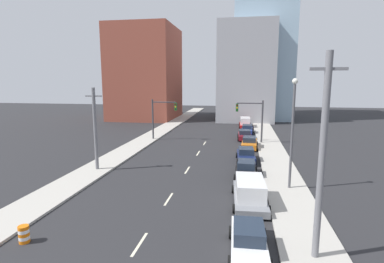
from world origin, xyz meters
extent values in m
cube|color=#ADA89E|center=(-8.91, 44.04, 0.08)|extent=(3.34, 88.08, 0.17)
cube|color=#ADA89E|center=(8.91, 44.04, 0.08)|extent=(3.34, 88.08, 0.17)
cube|color=beige|center=(0.00, 7.19, 0.00)|extent=(0.16, 2.40, 0.01)
cube|color=beige|center=(0.00, 13.51, 0.00)|extent=(0.16, 2.40, 0.01)
cube|color=beige|center=(0.00, 20.97, 0.00)|extent=(0.16, 2.40, 0.01)
cube|color=beige|center=(0.00, 28.06, 0.00)|extent=(0.16, 2.40, 0.01)
cube|color=beige|center=(0.00, 34.08, 0.00)|extent=(0.16, 2.40, 0.01)
cube|color=brown|center=(-17.36, 60.83, 10.43)|extent=(14.00, 16.00, 20.86)
cube|color=#99999E|center=(5.57, 64.83, 10.50)|extent=(12.00, 20.00, 21.00)
cube|color=#99B7CC|center=(9.34, 68.83, 17.72)|extent=(13.00, 20.00, 35.44)
cylinder|color=#38383D|center=(-7.89, 35.31, 3.01)|extent=(0.24, 0.24, 6.03)
cylinder|color=#38383D|center=(-6.15, 35.31, 5.63)|extent=(3.49, 0.16, 0.16)
cube|color=#194C1E|center=(-4.40, 35.31, 5.00)|extent=(0.34, 0.32, 1.10)
cylinder|color=#4C0C0C|center=(-4.40, 35.14, 5.34)|extent=(0.22, 0.04, 0.22)
cylinder|color=yellow|center=(-4.40, 35.14, 5.00)|extent=(0.22, 0.04, 0.22)
cylinder|color=#0C3F14|center=(-4.40, 35.14, 4.66)|extent=(0.22, 0.04, 0.22)
cylinder|color=#38383D|center=(7.87, 35.31, 3.01)|extent=(0.24, 0.24, 6.03)
cylinder|color=#38383D|center=(6.13, 35.31, 5.63)|extent=(3.49, 0.16, 0.16)
cube|color=#194C1E|center=(4.38, 35.31, 5.00)|extent=(0.34, 0.32, 1.10)
cylinder|color=#4C0C0C|center=(4.38, 35.14, 5.34)|extent=(0.22, 0.04, 0.22)
cylinder|color=yellow|center=(4.38, 35.14, 5.00)|extent=(0.22, 0.04, 0.22)
cylinder|color=#0C3F14|center=(4.38, 35.14, 4.66)|extent=(0.22, 0.04, 0.22)
cylinder|color=slate|center=(8.93, 7.34, 4.98)|extent=(0.32, 0.32, 9.95)
cube|color=slate|center=(8.93, 7.34, 9.15)|extent=(1.60, 0.14, 0.14)
cylinder|color=slate|center=(-8.66, 19.34, 4.02)|extent=(0.32, 0.32, 8.05)
cube|color=slate|center=(-8.66, 19.34, 7.25)|extent=(1.60, 0.14, 0.14)
cylinder|color=orange|center=(-6.20, 6.30, 0.10)|extent=(0.56, 0.56, 0.19)
cylinder|color=white|center=(-6.20, 6.30, 0.29)|extent=(0.56, 0.56, 0.19)
cylinder|color=orange|center=(-6.20, 6.30, 0.47)|extent=(0.56, 0.56, 0.19)
cylinder|color=white|center=(-6.20, 6.30, 0.67)|extent=(0.56, 0.56, 0.19)
cylinder|color=orange|center=(-6.20, 6.30, 0.85)|extent=(0.56, 0.56, 0.19)
cylinder|color=#4C4C51|center=(9.09, 17.10, 4.20)|extent=(0.20, 0.20, 8.40)
sphere|color=white|center=(9.09, 17.10, 8.62)|extent=(0.44, 0.44, 0.44)
cube|color=silver|center=(5.72, 7.26, 0.54)|extent=(1.87, 4.75, 0.70)
cube|color=#1E2838|center=(5.72, 7.26, 1.21)|extent=(1.58, 2.16, 0.64)
cylinder|color=black|center=(4.78, 8.68, 0.34)|extent=(0.24, 0.69, 0.68)
cylinder|color=black|center=(6.56, 8.74, 0.34)|extent=(0.24, 0.69, 0.68)
cylinder|color=black|center=(4.88, 5.78, 0.34)|extent=(0.24, 0.69, 0.68)
cube|color=slate|center=(5.88, 13.85, 0.41)|extent=(2.50, 5.98, 0.48)
cube|color=silver|center=(5.90, 13.55, 1.24)|extent=(2.11, 3.74, 1.20)
cylinder|color=black|center=(4.66, 15.60, 0.30)|extent=(0.25, 0.61, 0.60)
cylinder|color=black|center=(6.90, 15.73, 0.30)|extent=(0.25, 0.61, 0.60)
cylinder|color=black|center=(4.86, 11.97, 0.30)|extent=(0.25, 0.61, 0.60)
cylinder|color=black|center=(7.10, 12.09, 0.30)|extent=(0.25, 0.61, 0.60)
cube|color=black|center=(5.66, 19.86, 0.51)|extent=(1.87, 4.60, 0.70)
cube|color=#1E2838|center=(5.66, 19.86, 1.17)|extent=(1.58, 2.09, 0.62)
cylinder|color=black|center=(4.81, 21.30, 0.30)|extent=(0.24, 0.61, 0.60)
cylinder|color=black|center=(6.61, 21.24, 0.30)|extent=(0.24, 0.61, 0.60)
cylinder|color=black|center=(4.72, 18.48, 0.30)|extent=(0.24, 0.61, 0.60)
cylinder|color=black|center=(6.52, 18.43, 0.30)|extent=(0.24, 0.61, 0.60)
cube|color=#141E47|center=(5.68, 25.29, 0.52)|extent=(2.03, 4.65, 0.70)
cube|color=#1E2838|center=(5.68, 25.29, 1.18)|extent=(1.68, 2.14, 0.63)
cylinder|color=black|center=(4.68, 26.65, 0.30)|extent=(0.25, 0.61, 0.60)
cylinder|color=black|center=(6.52, 26.76, 0.30)|extent=(0.25, 0.61, 0.60)
cylinder|color=black|center=(4.84, 23.83, 0.30)|extent=(0.25, 0.61, 0.60)
cylinder|color=black|center=(6.68, 23.93, 0.30)|extent=(0.25, 0.61, 0.60)
cube|color=orange|center=(6.16, 32.13, 0.51)|extent=(2.12, 4.86, 0.69)
cube|color=#1E2838|center=(6.16, 32.13, 1.17)|extent=(1.76, 2.23, 0.62)
cylinder|color=black|center=(5.28, 33.65, 0.30)|extent=(0.25, 0.62, 0.61)
cylinder|color=black|center=(7.20, 33.55, 0.30)|extent=(0.25, 0.62, 0.61)
cylinder|color=black|center=(5.12, 30.70, 0.30)|extent=(0.25, 0.62, 0.61)
cylinder|color=black|center=(7.04, 30.60, 0.30)|extent=(0.25, 0.62, 0.61)
cube|color=maroon|center=(5.56, 37.67, 0.52)|extent=(1.95, 4.35, 0.67)
cube|color=#1E2838|center=(5.56, 37.67, 1.17)|extent=(1.66, 1.98, 0.62)
cylinder|color=black|center=(4.58, 38.98, 0.35)|extent=(0.24, 0.70, 0.69)
cylinder|color=black|center=(6.47, 39.03, 0.35)|extent=(0.24, 0.70, 0.69)
cylinder|color=black|center=(4.65, 36.31, 0.35)|extent=(0.24, 0.70, 0.69)
cylinder|color=black|center=(6.54, 36.37, 0.35)|extent=(0.24, 0.70, 0.69)
cube|color=navy|center=(5.97, 43.10, 0.53)|extent=(1.92, 4.77, 0.67)
cube|color=#1E2838|center=(5.97, 43.10, 1.18)|extent=(1.60, 2.18, 0.63)
cylinder|color=black|center=(5.14, 44.59, 0.36)|extent=(0.25, 0.72, 0.72)
cylinder|color=black|center=(6.93, 44.52, 0.36)|extent=(0.25, 0.72, 0.72)
cylinder|color=black|center=(5.02, 41.68, 0.36)|extent=(0.25, 0.72, 0.72)
cylinder|color=black|center=(6.80, 41.60, 0.36)|extent=(0.25, 0.72, 0.72)
cube|color=red|center=(5.63, 50.43, 0.41)|extent=(2.12, 5.97, 0.49)
cube|color=silver|center=(5.64, 50.13, 1.27)|extent=(1.84, 3.71, 1.22)
cylinder|color=black|center=(4.56, 52.25, 0.31)|extent=(0.23, 0.62, 0.62)
cylinder|color=black|center=(6.62, 52.29, 0.31)|extent=(0.23, 0.62, 0.62)
cylinder|color=black|center=(4.64, 48.57, 0.31)|extent=(0.23, 0.62, 0.62)
cylinder|color=black|center=(6.70, 48.62, 0.31)|extent=(0.23, 0.62, 0.62)
camera|label=1|loc=(5.29, -6.92, 8.61)|focal=28.00mm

